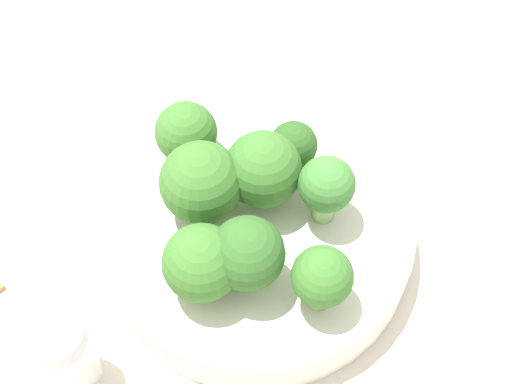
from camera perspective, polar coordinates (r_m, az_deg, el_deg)
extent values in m
plane|color=beige|center=(0.54, 0.00, -4.25)|extent=(3.00, 3.00, 0.00)
cylinder|color=silver|center=(0.53, 0.00, -3.19)|extent=(0.23, 0.23, 0.04)
cylinder|color=#7A9E5B|center=(0.54, -5.47, 3.59)|extent=(0.02, 0.02, 0.02)
sphere|color=#386B28|center=(0.52, -5.62, 4.76)|extent=(0.05, 0.05, 0.05)
cylinder|color=#7A9E5B|center=(0.50, -4.24, -0.74)|extent=(0.02, 0.02, 0.03)
sphere|color=#386B28|center=(0.49, -4.40, 0.76)|extent=(0.06, 0.06, 0.06)
cylinder|color=#84AD66|center=(0.53, 2.92, 2.58)|extent=(0.02, 0.02, 0.02)
sphere|color=#28511E|center=(0.51, 3.00, 3.77)|extent=(0.04, 0.04, 0.04)
cylinder|color=#84AD66|center=(0.47, 5.13, -7.91)|extent=(0.02, 0.02, 0.03)
sphere|color=#386B28|center=(0.45, 5.32, -6.75)|extent=(0.04, 0.04, 0.04)
cylinder|color=#84AD66|center=(0.47, -4.21, -6.89)|extent=(0.02, 0.02, 0.02)
sphere|color=#386B28|center=(0.46, -4.37, -5.67)|extent=(0.05, 0.05, 0.05)
cylinder|color=#84AD66|center=(0.47, -0.68, -6.31)|extent=(0.02, 0.02, 0.03)
sphere|color=#2D5B23|center=(0.45, -0.71, -4.94)|extent=(0.05, 0.05, 0.05)
cylinder|color=#7A9E5B|center=(0.51, 0.54, 0.34)|extent=(0.02, 0.02, 0.03)
sphere|color=#386B28|center=(0.49, 0.56, 1.84)|extent=(0.05, 0.05, 0.05)
cylinder|color=#84AD66|center=(0.50, 5.46, -0.89)|extent=(0.02, 0.02, 0.03)
sphere|color=#3D7533|center=(0.48, 5.67, 0.61)|extent=(0.04, 0.04, 0.04)
cylinder|color=silver|center=(0.49, -14.80, -12.76)|extent=(0.03, 0.03, 0.05)
cylinder|color=#B7B7BC|center=(0.46, -15.71, -11.15)|extent=(0.04, 0.04, 0.01)
cube|color=olive|center=(0.62, -7.42, 6.01)|extent=(0.01, 0.01, 0.01)
cube|color=olive|center=(0.53, -14.51, -9.61)|extent=(0.01, 0.01, 0.01)
cube|color=tan|center=(0.61, 4.65, 5.27)|extent=(0.01, 0.01, 0.01)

